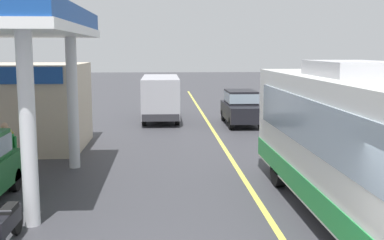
{
  "coord_description": "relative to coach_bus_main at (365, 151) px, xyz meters",
  "views": [
    {
      "loc": [
        -2.5,
        -6.01,
        3.94
      ],
      "look_at": [
        -1.5,
        10.0,
        1.6
      ],
      "focal_mm": 44.94,
      "sensor_mm": 36.0,
      "label": 1
    }
  ],
  "objects": [
    {
      "name": "ground",
      "position": [
        -1.98,
        15.85,
        -1.72
      ],
      "size": [
        120.0,
        120.0,
        0.0
      ],
      "primitive_type": "plane",
      "color": "#38383D"
    },
    {
      "name": "lane_divider_stripe",
      "position": [
        -1.98,
        10.85,
        -1.72
      ],
      "size": [
        0.16,
        50.0,
        0.01
      ],
      "primitive_type": "cube",
      "color": "#D8CC4C",
      "rests_on": "ground"
    },
    {
      "name": "coach_bus_main",
      "position": [
        0.0,
        0.0,
        0.0
      ],
      "size": [
        2.6,
        11.04,
        3.69
      ],
      "color": "white",
      "rests_on": "ground"
    },
    {
      "name": "minibus_opposing_lane",
      "position": [
        -4.57,
        17.0,
        -0.25
      ],
      "size": [
        2.04,
        6.13,
        2.44
      ],
      "color": "#A5A5AD",
      "rests_on": "ground"
    },
    {
      "name": "motorcycle_parked_forecourt",
      "position": [
        -7.64,
        -0.61,
        -1.28
      ],
      "size": [
        0.55,
        1.8,
        0.92
      ],
      "color": "black",
      "rests_on": "ground"
    },
    {
      "name": "pedestrian_near_pump",
      "position": [
        -9.17,
        4.41,
        -0.79
      ],
      "size": [
        0.55,
        0.22,
        1.66
      ],
      "color": "#33333F",
      "rests_on": "ground"
    },
    {
      "name": "pedestrian_by_shop",
      "position": [
        -9.51,
        5.27,
        -0.79
      ],
      "size": [
        0.55,
        0.22,
        1.66
      ],
      "color": "#33333F",
      "rests_on": "ground"
    },
    {
      "name": "car_trailing_behind_bus",
      "position": [
        -0.31,
        14.96,
        -0.71
      ],
      "size": [
        1.7,
        4.2,
        1.82
      ],
      "color": "black",
      "rests_on": "ground"
    }
  ]
}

